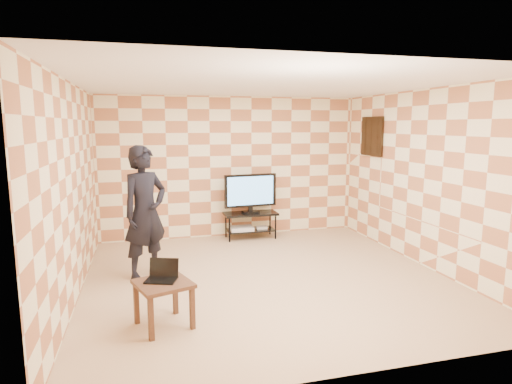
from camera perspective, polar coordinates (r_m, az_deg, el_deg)
floor at (r=6.23m, az=1.43°, el=-11.36°), size 5.00×5.00×0.00m
wall_back at (r=8.31m, az=-3.34°, el=3.33°), size 5.00×0.02×2.70m
wall_front at (r=3.60m, az=12.68°, el=-4.26°), size 5.00×0.02×2.70m
wall_left at (r=5.73m, az=-23.28°, el=0.09°), size 0.02×5.00×2.70m
wall_right at (r=7.01m, az=21.51°, el=1.68°), size 0.02×5.00×2.70m
ceiling at (r=5.87m, az=1.54°, el=14.22°), size 5.00×5.00×0.02m
wall_art at (r=8.25m, az=15.20°, el=7.17°), size 0.04×0.72×0.72m
tv_stand at (r=8.21m, az=-0.74°, el=-3.69°), size 1.02×0.46×0.50m
tv at (r=8.10m, az=-0.75°, el=0.08°), size 1.02×0.22×0.74m
dvd_player at (r=8.17m, az=-1.95°, el=-4.88°), size 0.44×0.32×0.07m
game_console at (r=8.30m, az=0.74°, el=-4.75°), size 0.21×0.15×0.05m
side_table at (r=4.80m, az=-12.25°, el=-12.64°), size 0.69×0.69×0.50m
laptop at (r=4.82m, az=-12.38°, el=-10.76°), size 0.39×0.35×0.22m
person at (r=6.20m, az=-14.56°, el=-2.68°), size 0.82×0.76×1.88m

